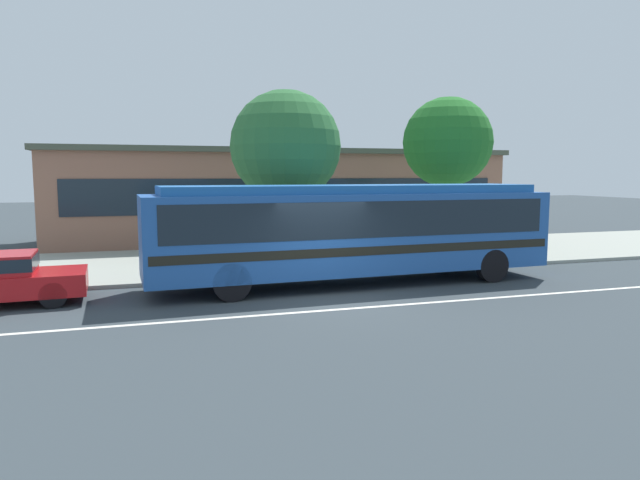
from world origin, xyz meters
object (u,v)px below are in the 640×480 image
Objects in this scene: pedestrian_waiting_near_sign at (318,239)px; street_tree_mid_block at (448,142)px; transit_bus at (354,227)px; street_tree_near_stop at (286,147)px; bus_stop_sign at (421,220)px.

pedestrian_waiting_near_sign is 7.24m from street_tree_mid_block.
transit_bus is 7.56m from street_tree_mid_block.
street_tree_near_stop is 0.98× the size of street_tree_mid_block.
bus_stop_sign is 4.38m from street_tree_mid_block.
bus_stop_sign is at bearing -2.05° from pedestrian_waiting_near_sign.
pedestrian_waiting_near_sign is 0.29× the size of street_tree_near_stop.
street_tree_near_stop is at bearing -173.82° from street_tree_mid_block.
pedestrian_waiting_near_sign is 3.50m from street_tree_near_stop.
transit_bus is at bearing -72.60° from street_tree_near_stop.
transit_bus is 7.03× the size of pedestrian_waiting_near_sign.
street_tree_mid_block reaches higher than bus_stop_sign.
street_tree_mid_block is at bearing 38.15° from transit_bus.
pedestrian_waiting_near_sign is 0.28× the size of street_tree_mid_block.
street_tree_mid_block is (6.00, 2.29, 3.35)m from pedestrian_waiting_near_sign.
pedestrian_waiting_near_sign is 0.71× the size of bus_stop_sign.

